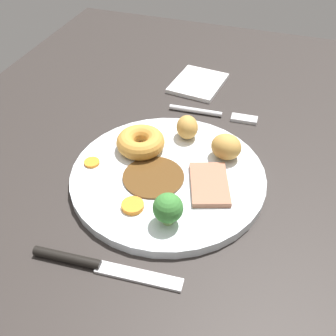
# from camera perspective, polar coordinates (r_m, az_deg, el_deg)

# --- Properties ---
(dining_table) EXTENTS (1.20, 0.84, 0.04)m
(dining_table) POSITION_cam_1_polar(r_m,az_deg,el_deg) (0.61, -1.38, -3.69)
(dining_table) COLOR #2B2623
(dining_table) RESTS_ON ground
(dinner_plate) EXTENTS (0.28, 0.28, 0.01)m
(dinner_plate) POSITION_cam_1_polar(r_m,az_deg,el_deg) (0.60, 0.00, -1.22)
(dinner_plate) COLOR white
(dinner_plate) RESTS_ON dining_table
(gravy_pool) EXTENTS (0.09, 0.09, 0.00)m
(gravy_pool) POSITION_cam_1_polar(r_m,az_deg,el_deg) (0.59, -2.16, -1.49)
(gravy_pool) COLOR #563819
(gravy_pool) RESTS_ON dinner_plate
(meat_slice_main) EXTENTS (0.10, 0.08, 0.01)m
(meat_slice_main) POSITION_cam_1_polar(r_m,az_deg,el_deg) (0.58, 5.73, -2.22)
(meat_slice_main) COLOR #9E664C
(meat_slice_main) RESTS_ON dinner_plate
(yorkshire_pudding) EXTENTS (0.07, 0.07, 0.03)m
(yorkshire_pudding) POSITION_cam_1_polar(r_m,az_deg,el_deg) (0.63, -3.81, 3.60)
(yorkshire_pudding) COLOR #C68938
(yorkshire_pudding) RESTS_ON dinner_plate
(roast_potato_left) EXTENTS (0.05, 0.05, 0.04)m
(roast_potato_left) POSITION_cam_1_polar(r_m,az_deg,el_deg) (0.65, 2.67, 5.65)
(roast_potato_left) COLOR #BC8C42
(roast_potato_left) RESTS_ON dinner_plate
(roast_potato_right) EXTENTS (0.05, 0.05, 0.04)m
(roast_potato_right) POSITION_cam_1_polar(r_m,az_deg,el_deg) (0.62, 8.04, 2.93)
(roast_potato_right) COLOR #BC8C42
(roast_potato_right) RESTS_ON dinner_plate
(carrot_coin_front) EXTENTS (0.02, 0.02, 0.00)m
(carrot_coin_front) POSITION_cam_1_polar(r_m,az_deg,el_deg) (0.62, -10.47, 0.76)
(carrot_coin_front) COLOR orange
(carrot_coin_front) RESTS_ON dinner_plate
(carrot_coin_back) EXTENTS (0.03, 0.03, 0.01)m
(carrot_coin_back) POSITION_cam_1_polar(r_m,az_deg,el_deg) (0.55, -4.90, -5.21)
(carrot_coin_back) COLOR orange
(carrot_coin_back) RESTS_ON dinner_plate
(broccoli_floret) EXTENTS (0.04, 0.04, 0.04)m
(broccoli_floret) POSITION_cam_1_polar(r_m,az_deg,el_deg) (0.51, -0.00, -5.60)
(broccoli_floret) COLOR #8CB766
(broccoli_floret) RESTS_ON dinner_plate
(fork) EXTENTS (0.02, 0.15, 0.01)m
(fork) POSITION_cam_1_polar(r_m,az_deg,el_deg) (0.74, 6.75, 7.38)
(fork) COLOR silver
(fork) RESTS_ON dining_table
(knife) EXTENTS (0.03, 0.19, 0.01)m
(knife) POSITION_cam_1_polar(r_m,az_deg,el_deg) (0.51, -10.32, -12.93)
(knife) COLOR black
(knife) RESTS_ON dining_table
(folded_napkin) EXTENTS (0.12, 0.10, 0.01)m
(folded_napkin) POSITION_cam_1_polar(r_m,az_deg,el_deg) (0.83, 4.18, 11.60)
(folded_napkin) COLOR white
(folded_napkin) RESTS_ON dining_table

